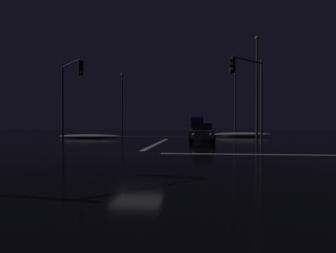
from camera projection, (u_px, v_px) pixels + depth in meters
ground at (137, 154)px, 14.80m from camera, size 120.00×120.00×0.10m
stop_line_north at (158, 143)px, 22.31m from camera, size 0.35×12.87×0.01m
centre_line_ns at (171, 137)px, 33.84m from camera, size 22.00×0.15×0.01m
crosswalk_bar_east at (291, 155)px, 14.00m from camera, size 12.87×0.40×0.01m
snow_bank_left_curb at (90, 136)px, 30.52m from camera, size 6.85×1.50×0.39m
snow_bank_right_curb at (243, 135)px, 33.58m from camera, size 6.54×1.50×0.51m
sedan_gray at (202, 132)px, 23.97m from camera, size 2.02×4.33×1.57m
sedan_white at (202, 131)px, 29.69m from camera, size 2.02×4.33×1.57m
sedan_silver at (197, 130)px, 35.61m from camera, size 2.02×4.33×1.57m
sedan_green at (200, 129)px, 42.10m from camera, size 2.02×4.33×1.57m
sedan_orange at (199, 128)px, 48.70m from camera, size 2.02×4.33×1.57m
sedan_blue at (197, 128)px, 53.96m from camera, size 2.02×4.33×1.57m
box_truck at (197, 123)px, 60.50m from camera, size 2.68×8.28×3.08m
traffic_signal_nw at (69, 86)px, 22.29m from camera, size 2.92×2.92×6.48m
traffic_signal_ne at (250, 84)px, 20.90m from camera, size 2.82×2.82×6.44m
streetlamp_left_far at (122, 99)px, 44.64m from camera, size 0.44×0.44×9.46m
streetlamp_right_near at (257, 81)px, 26.92m from camera, size 0.44×0.44×9.81m
streetlamp_right_far at (235, 98)px, 42.84m from camera, size 0.44×0.44×9.28m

